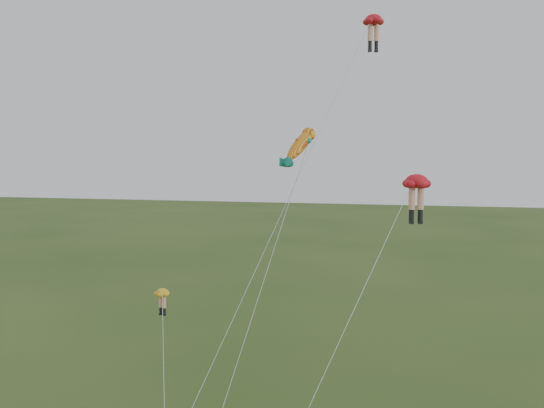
# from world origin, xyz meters

# --- Properties ---
(legs_kite_red_high) EXTENTS (10.20, 14.64, 24.84)m
(legs_kite_red_high) POSITION_xyz_m (5.91, 12.80, 23.85)
(legs_kite_red_high) COLOR red
(legs_kite_red_high) RESTS_ON ground
(legs_kite_red_mid) EXTENTS (7.41, 10.15, 14.54)m
(legs_kite_red_mid) POSITION_xyz_m (8.98, 5.79, 13.76)
(legs_kite_red_mid) COLOR red
(legs_kite_red_mid) RESTS_ON ground
(legs_kite_yellow) EXTENTS (4.99, 10.45, 7.49)m
(legs_kite_yellow) POSITION_xyz_m (-5.65, 4.71, 6.79)
(legs_kite_yellow) COLOR yellow
(legs_kite_yellow) RESTS_ON ground
(fish_kite) EXTENTS (4.25, 11.37, 17.52)m
(fish_kite) POSITION_xyz_m (2.11, 7.97, 16.12)
(fish_kite) COLOR gold
(fish_kite) RESTS_ON ground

